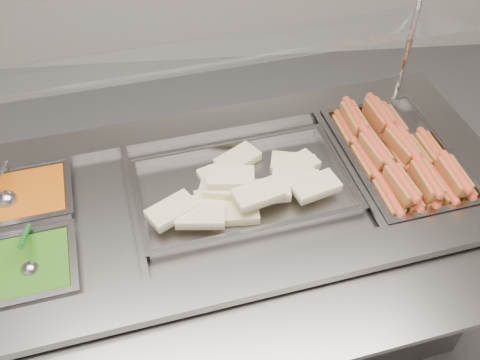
{
  "coord_description": "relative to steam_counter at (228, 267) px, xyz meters",
  "views": [
    {
      "loc": [
        0.09,
        -0.76,
        2.11
      ],
      "look_at": [
        0.19,
        0.42,
        0.9
      ],
      "focal_mm": 40.0,
      "sensor_mm": 36.0,
      "label": 1
    }
  ],
  "objects": [
    {
      "name": "steam_counter",
      "position": [
        0.0,
        0.0,
        0.0
      ],
      "size": [
        1.94,
        1.12,
        0.88
      ],
      "color": "gray",
      "rests_on": "ground"
    },
    {
      "name": "tray_rail",
      "position": [
        0.09,
        -0.49,
        0.39
      ],
      "size": [
        1.77,
        0.65,
        0.05
      ],
      "color": "gray",
      "rests_on": "steam_counter"
    },
    {
      "name": "pan_peas",
      "position": [
        -0.59,
        -0.25,
        0.4
      ],
      "size": [
        0.33,
        0.28,
        0.1
      ],
      "color": "gray",
      "rests_on": "steam_counter"
    },
    {
      "name": "pan_beans",
      "position": [
        -0.64,
        0.03,
        0.4
      ],
      "size": [
        0.33,
        0.28,
        0.1
      ],
      "color": "gray",
      "rests_on": "steam_counter"
    },
    {
      "name": "pan_hotdogs",
      "position": [
        0.6,
        0.11,
        0.4
      ],
      "size": [
        0.42,
        0.59,
        0.1
      ],
      "color": "gray",
      "rests_on": "steam_counter"
    },
    {
      "name": "tortilla_wraps",
      "position": [
        0.06,
        -0.02,
        0.45
      ],
      "size": [
        0.61,
        0.39,
        0.1
      ],
      "color": "beige",
      "rests_on": "pan_wraps"
    },
    {
      "name": "serving_spoon",
      "position": [
        -0.56,
        -0.25,
        0.45
      ],
      "size": [
        0.06,
        0.18,
        0.13
      ],
      "color": "#AFAFB4",
      "rests_on": "pan_peas"
    },
    {
      "name": "pan_wraps",
      "position": [
        0.06,
        0.01,
        0.41
      ],
      "size": [
        0.72,
        0.5,
        0.07
      ],
      "color": "gray",
      "rests_on": "steam_counter"
    },
    {
      "name": "ladle",
      "position": [
        -0.68,
        0.01,
        0.45
      ],
      "size": [
        0.07,
        0.19,
        0.13
      ],
      "color": "#AFAFB4",
      "rests_on": "pan_beans"
    },
    {
      "name": "hotdogs_in_buns",
      "position": [
        0.59,
        0.09,
        0.44
      ],
      "size": [
        0.37,
        0.53,
        0.11
      ],
      "color": "brown",
      "rests_on": "pan_hotdogs"
    },
    {
      "name": "sneeze_guard",
      "position": [
        -0.04,
        0.21,
        0.79
      ],
      "size": [
        1.63,
        0.56,
        0.43
      ],
      "color": "silver",
      "rests_on": "steam_counter"
    }
  ]
}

